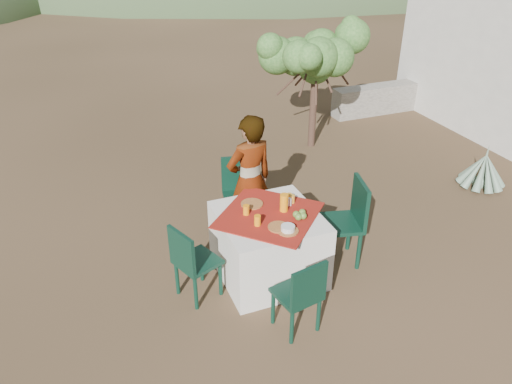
{
  "coord_description": "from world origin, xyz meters",
  "views": [
    {
      "loc": [
        -2.42,
        -4.43,
        3.49
      ],
      "look_at": [
        -0.69,
        -0.04,
        0.81
      ],
      "focal_mm": 35.0,
      "sensor_mm": 36.0,
      "label": 1
    }
  ],
  "objects_px": {
    "table": "(268,245)",
    "juice_pitcher": "(284,203)",
    "chair_right": "(348,218)",
    "person": "(250,181)",
    "shrub_tree": "(317,61)",
    "chair_near": "(301,294)",
    "chair_left": "(191,260)",
    "agave": "(483,171)",
    "chair_far": "(240,191)"
  },
  "relations": [
    {
      "from": "chair_near",
      "to": "juice_pitcher",
      "type": "bearing_deg",
      "value": -114.7
    },
    {
      "from": "person",
      "to": "shrub_tree",
      "type": "height_order",
      "value": "shrub_tree"
    },
    {
      "from": "agave",
      "to": "chair_right",
      "type": "bearing_deg",
      "value": -163.58
    },
    {
      "from": "chair_far",
      "to": "person",
      "type": "height_order",
      "value": "person"
    },
    {
      "from": "chair_near",
      "to": "shrub_tree",
      "type": "height_order",
      "value": "shrub_tree"
    },
    {
      "from": "chair_right",
      "to": "chair_left",
      "type": "bearing_deg",
      "value": -76.06
    },
    {
      "from": "table",
      "to": "chair_near",
      "type": "height_order",
      "value": "chair_near"
    },
    {
      "from": "chair_left",
      "to": "chair_right",
      "type": "xyz_separation_m",
      "value": [
        1.77,
        -0.0,
        0.08
      ]
    },
    {
      "from": "chair_near",
      "to": "chair_left",
      "type": "height_order",
      "value": "chair_left"
    },
    {
      "from": "chair_far",
      "to": "juice_pitcher",
      "type": "xyz_separation_m",
      "value": [
        0.13,
        -0.98,
        0.35
      ]
    },
    {
      "from": "shrub_tree",
      "to": "juice_pitcher",
      "type": "xyz_separation_m",
      "value": [
        -1.89,
        -2.94,
        -0.57
      ]
    },
    {
      "from": "juice_pitcher",
      "to": "chair_right",
      "type": "bearing_deg",
      "value": -7.26
    },
    {
      "from": "person",
      "to": "agave",
      "type": "xyz_separation_m",
      "value": [
        3.59,
        0.04,
        -0.56
      ]
    },
    {
      "from": "person",
      "to": "juice_pitcher",
      "type": "distance_m",
      "value": 0.69
    },
    {
      "from": "chair_far",
      "to": "agave",
      "type": "distance_m",
      "value": 3.61
    },
    {
      "from": "chair_near",
      "to": "person",
      "type": "xyz_separation_m",
      "value": [
        0.11,
        1.6,
        0.34
      ]
    },
    {
      "from": "agave",
      "to": "juice_pitcher",
      "type": "height_order",
      "value": "juice_pitcher"
    },
    {
      "from": "table",
      "to": "chair_far",
      "type": "bearing_deg",
      "value": 87.28
    },
    {
      "from": "table",
      "to": "chair_left",
      "type": "relative_size",
      "value": 1.54
    },
    {
      "from": "chair_right",
      "to": "juice_pitcher",
      "type": "relative_size",
      "value": 5.15
    },
    {
      "from": "table",
      "to": "person",
      "type": "height_order",
      "value": "person"
    },
    {
      "from": "chair_near",
      "to": "chair_right",
      "type": "relative_size",
      "value": 0.83
    },
    {
      "from": "chair_far",
      "to": "chair_left",
      "type": "height_order",
      "value": "chair_far"
    },
    {
      "from": "chair_left",
      "to": "chair_far",
      "type": "bearing_deg",
      "value": -61.88
    },
    {
      "from": "chair_far",
      "to": "chair_right",
      "type": "relative_size",
      "value": 0.93
    },
    {
      "from": "chair_near",
      "to": "agave",
      "type": "height_order",
      "value": "chair_near"
    },
    {
      "from": "chair_right",
      "to": "person",
      "type": "bearing_deg",
      "value": -118.08
    },
    {
      "from": "person",
      "to": "agave",
      "type": "relative_size",
      "value": 2.23
    },
    {
      "from": "person",
      "to": "shrub_tree",
      "type": "bearing_deg",
      "value": -142.07
    },
    {
      "from": "table",
      "to": "agave",
      "type": "distance_m",
      "value": 3.72
    },
    {
      "from": "chair_far",
      "to": "person",
      "type": "relative_size",
      "value": 0.58
    },
    {
      "from": "chair_right",
      "to": "person",
      "type": "xyz_separation_m",
      "value": [
        -0.85,
        0.77,
        0.25
      ]
    },
    {
      "from": "chair_left",
      "to": "agave",
      "type": "height_order",
      "value": "chair_left"
    },
    {
      "from": "table",
      "to": "juice_pitcher",
      "type": "xyz_separation_m",
      "value": [
        0.17,
        0.01,
        0.48
      ]
    },
    {
      "from": "table",
      "to": "juice_pitcher",
      "type": "relative_size",
      "value": 6.76
    },
    {
      "from": "chair_near",
      "to": "chair_right",
      "type": "height_order",
      "value": "chair_right"
    },
    {
      "from": "chair_far",
      "to": "chair_left",
      "type": "relative_size",
      "value": 1.09
    },
    {
      "from": "chair_right",
      "to": "agave",
      "type": "bearing_deg",
      "value": 120.47
    },
    {
      "from": "shrub_tree",
      "to": "agave",
      "type": "bearing_deg",
      "value": -54.65
    },
    {
      "from": "table",
      "to": "shrub_tree",
      "type": "bearing_deg",
      "value": 55.03
    },
    {
      "from": "chair_far",
      "to": "chair_right",
      "type": "height_order",
      "value": "chair_right"
    },
    {
      "from": "chair_near",
      "to": "person",
      "type": "relative_size",
      "value": 0.52
    },
    {
      "from": "chair_left",
      "to": "chair_right",
      "type": "bearing_deg",
      "value": -111.71
    },
    {
      "from": "shrub_tree",
      "to": "agave",
      "type": "xyz_separation_m",
      "value": [
        1.58,
        -2.22,
        -1.19
      ]
    },
    {
      "from": "chair_right",
      "to": "agave",
      "type": "relative_size",
      "value": 1.39
    },
    {
      "from": "juice_pitcher",
      "to": "chair_left",
      "type": "bearing_deg",
      "value": -175.04
    },
    {
      "from": "person",
      "to": "juice_pitcher",
      "type": "bearing_deg",
      "value": 89.72
    },
    {
      "from": "shrub_tree",
      "to": "table",
      "type": "bearing_deg",
      "value": -124.97
    },
    {
      "from": "person",
      "to": "agave",
      "type": "height_order",
      "value": "person"
    },
    {
      "from": "agave",
      "to": "chair_near",
      "type": "bearing_deg",
      "value": -156.17
    }
  ]
}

